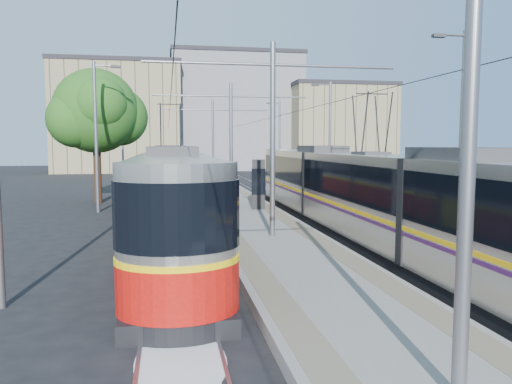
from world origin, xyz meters
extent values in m
plane|color=black|center=(0.00, 0.00, 0.00)|extent=(160.00, 160.00, 0.00)
cube|color=gray|center=(0.00, 17.00, 0.15)|extent=(4.00, 50.00, 0.30)
cube|color=gray|center=(-1.45, 17.00, 0.30)|extent=(0.70, 50.00, 0.01)
cube|color=gray|center=(1.45, 17.00, 0.30)|extent=(0.70, 50.00, 0.01)
cube|color=gray|center=(-4.32, 17.00, 0.01)|extent=(0.07, 70.00, 0.03)
cube|color=gray|center=(-2.88, 17.00, 0.01)|extent=(0.07, 70.00, 0.03)
cube|color=gray|center=(2.88, 17.00, 0.01)|extent=(0.07, 70.00, 0.03)
cube|color=gray|center=(4.32, 17.00, 0.01)|extent=(0.07, 70.00, 0.03)
cube|color=black|center=(-3.60, 13.71, 0.20)|extent=(2.30, 28.98, 0.40)
cube|color=beige|center=(-3.60, 13.71, 1.85)|extent=(2.40, 27.38, 2.90)
cube|color=black|center=(-3.60, 13.71, 2.35)|extent=(2.43, 27.38, 1.30)
cube|color=yellow|center=(-3.60, 13.71, 1.45)|extent=(2.43, 27.38, 0.12)
cube|color=red|center=(-3.60, 13.71, 0.95)|extent=(2.42, 27.38, 1.10)
cube|color=#2D2D30|center=(-3.60, 13.71, 3.45)|extent=(1.68, 3.00, 0.30)
cube|color=black|center=(3.60, 7.58, 0.20)|extent=(2.30, 28.93, 0.40)
cube|color=#B9B2AA|center=(3.60, 7.58, 1.85)|extent=(2.40, 27.33, 2.90)
cube|color=black|center=(3.60, 7.58, 2.35)|extent=(2.43, 27.33, 1.30)
cube|color=#F7B60D|center=(3.60, 7.58, 1.45)|extent=(2.43, 27.33, 0.12)
cube|color=#3F154A|center=(3.60, 7.58, 1.30)|extent=(2.43, 27.33, 0.10)
cube|color=#2D2D30|center=(3.60, 7.58, 3.45)|extent=(1.68, 3.00, 0.30)
cylinder|color=slate|center=(0.00, -4.00, 3.80)|extent=(0.20, 0.20, 7.00)
cylinder|color=slate|center=(0.00, 8.00, 3.80)|extent=(0.20, 0.20, 7.00)
cylinder|color=slate|center=(0.00, 8.00, 6.50)|extent=(9.20, 0.10, 0.10)
cylinder|color=slate|center=(0.00, 20.00, 3.80)|extent=(0.20, 0.20, 7.00)
cylinder|color=slate|center=(0.00, 20.00, 6.50)|extent=(9.20, 0.10, 0.10)
cylinder|color=slate|center=(0.00, 32.00, 3.80)|extent=(0.20, 0.20, 7.00)
cylinder|color=slate|center=(0.00, 32.00, 6.50)|extent=(9.20, 0.10, 0.10)
cylinder|color=black|center=(-3.60, 17.00, 5.55)|extent=(0.02, 70.00, 0.02)
cylinder|color=black|center=(3.60, 17.00, 5.55)|extent=(0.02, 70.00, 0.02)
cylinder|color=slate|center=(-7.50, 18.00, 4.00)|extent=(0.18, 0.18, 8.00)
cube|color=#2D2D30|center=(-6.40, 18.00, 7.75)|extent=(0.50, 0.22, 0.12)
cylinder|color=slate|center=(-7.50, 34.00, 4.00)|extent=(0.18, 0.18, 8.00)
cube|color=#2D2D30|center=(-6.40, 34.00, 7.75)|extent=(0.50, 0.22, 0.12)
cylinder|color=slate|center=(7.50, 8.00, 4.00)|extent=(0.18, 0.18, 8.00)
cube|color=#2D2D30|center=(6.40, 8.00, 7.75)|extent=(0.50, 0.22, 0.12)
cylinder|color=slate|center=(7.50, 24.00, 4.00)|extent=(0.18, 0.18, 8.00)
cube|color=#2D2D30|center=(6.40, 24.00, 7.75)|extent=(0.50, 0.22, 0.12)
cylinder|color=slate|center=(7.50, 40.00, 4.00)|extent=(0.18, 0.18, 8.00)
cube|color=#2D2D30|center=(6.40, 40.00, 7.75)|extent=(0.50, 0.22, 0.12)
cube|color=black|center=(0.93, 15.95, 1.58)|extent=(0.85, 1.21, 2.56)
cube|color=black|center=(0.93, 15.95, 1.75)|extent=(0.90, 1.26, 1.33)
cylinder|color=#382314|center=(-8.07, 22.46, 1.72)|extent=(0.47, 0.47, 3.44)
sphere|color=#164E16|center=(-8.07, 22.46, 5.70)|extent=(5.16, 5.16, 5.16)
sphere|color=#164E16|center=(-6.78, 23.32, 5.38)|extent=(3.66, 3.66, 3.66)
cube|color=gray|center=(-10.00, 60.00, 6.91)|extent=(16.00, 12.00, 13.82)
cube|color=#262328|center=(-10.00, 60.00, 14.07)|extent=(16.32, 12.24, 0.50)
cube|color=gray|center=(6.00, 64.00, 7.97)|extent=(18.00, 14.00, 15.94)
cube|color=#262328|center=(6.00, 64.00, 16.19)|extent=(18.36, 14.28, 0.50)
cube|color=gray|center=(20.00, 58.00, 5.72)|extent=(14.00, 10.00, 11.45)
cube|color=#262328|center=(20.00, 58.00, 11.70)|extent=(14.28, 10.20, 0.50)
camera|label=1|loc=(-3.76, -9.78, 3.69)|focal=35.00mm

